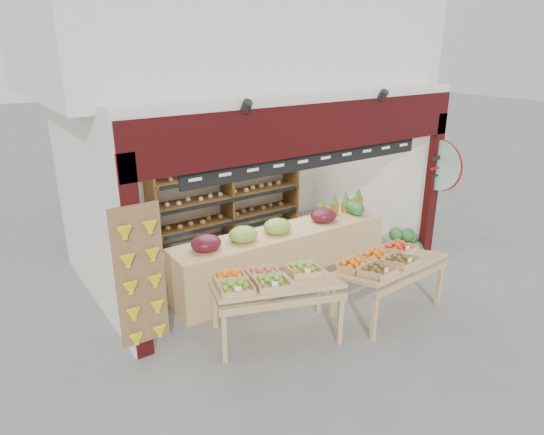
% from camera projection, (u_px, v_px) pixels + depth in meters
% --- Properties ---
extents(ground, '(60.00, 60.00, 0.00)m').
position_uv_depth(ground, '(273.00, 271.00, 8.53)').
color(ground, slate).
rests_on(ground, ground).
extents(shop_structure, '(6.36, 5.12, 5.40)m').
position_uv_depth(shop_structure, '(221.00, 34.00, 8.45)').
color(shop_structure, silver).
rests_on(shop_structure, ground).
extents(banana_board, '(0.60, 0.15, 1.80)m').
position_uv_depth(banana_board, '(142.00, 280.00, 5.79)').
color(banana_board, olive).
rests_on(banana_board, ground).
extents(gift_sign, '(0.04, 0.93, 0.92)m').
position_uv_depth(gift_sign, '(439.00, 165.00, 8.52)').
color(gift_sign, '#A1CBB0').
rests_on(gift_sign, ground).
extents(back_shelving, '(3.27, 0.54, 2.00)m').
position_uv_depth(back_shelving, '(227.00, 177.00, 9.71)').
color(back_shelving, brown).
rests_on(back_shelving, ground).
extents(refrigerator, '(0.78, 0.78, 1.72)m').
position_uv_depth(refrigerator, '(103.00, 221.00, 8.44)').
color(refrigerator, silver).
rests_on(refrigerator, ground).
extents(cardboard_stack, '(1.07, 0.77, 0.69)m').
position_uv_depth(cardboard_stack, '(175.00, 281.00, 7.61)').
color(cardboard_stack, silver).
rests_on(cardboard_stack, ground).
extents(mid_counter, '(3.77, 0.82, 1.16)m').
position_uv_depth(mid_counter, '(282.00, 255.00, 7.91)').
color(mid_counter, tan).
rests_on(mid_counter, ground).
extents(display_table_left, '(1.87, 1.43, 1.05)m').
position_uv_depth(display_table_left, '(267.00, 282.00, 6.38)').
color(display_table_left, tan).
rests_on(display_table_left, ground).
extents(display_table_right, '(1.66, 1.00, 1.02)m').
position_uv_depth(display_table_right, '(385.00, 263.00, 6.98)').
color(display_table_right, tan).
rests_on(display_table_right, ground).
extents(watermelon_pile, '(0.65, 0.67, 0.51)m').
position_uv_depth(watermelon_pile, '(406.00, 245.00, 9.12)').
color(watermelon_pile, '#1A4F20').
rests_on(watermelon_pile, ground).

